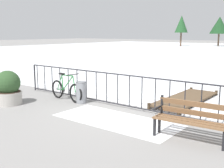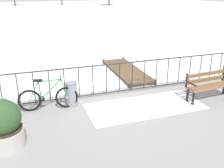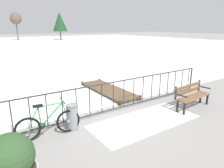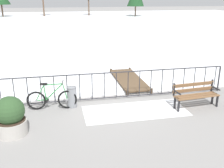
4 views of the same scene
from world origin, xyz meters
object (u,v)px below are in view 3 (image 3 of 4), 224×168
Objects in this scene: bicycle_near_railing at (49,124)px; park_bench at (191,94)px; trash_bin at (72,117)px; planter_with_shrub at (12,166)px.

park_bench is at bearing -9.61° from bicycle_near_railing.
park_bench is at bearing -11.69° from trash_bin.
planter_with_shrub is at bearing -125.36° from bicycle_near_railing.
trash_bin is (1.79, 1.59, -0.16)m from planter_with_shrub.
planter_with_shrub is at bearing -173.17° from park_bench.
planter_with_shrub reaches higher than bicycle_near_railing.
park_bench reaches higher than trash_bin.
trash_bin is at bearing 168.31° from park_bench.
planter_with_shrub is 1.54× the size of trash_bin.
bicycle_near_railing is 0.69m from trash_bin.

